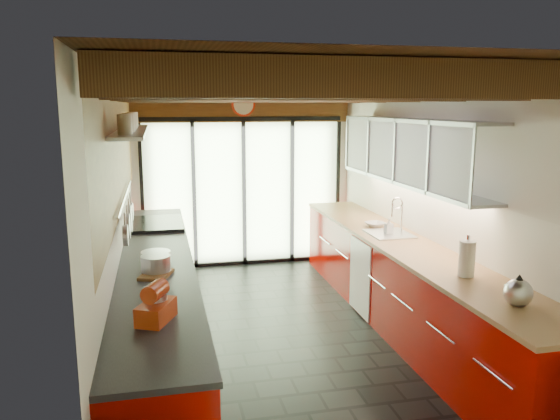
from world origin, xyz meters
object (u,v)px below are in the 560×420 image
(paper_towel, at_px, (467,259))
(soap_bottle, at_px, (389,226))
(kettle, at_px, (518,291))
(stand_mixer, at_px, (156,305))
(bowl, at_px, (375,225))

(paper_towel, relative_size, soap_bottle, 2.00)
(kettle, distance_m, paper_towel, 0.68)
(stand_mixer, bearing_deg, bowl, 43.10)
(stand_mixer, xyz_separation_m, soap_bottle, (2.54, 1.99, -0.02))
(kettle, bearing_deg, soap_bottle, 90.00)
(paper_towel, distance_m, bowl, 1.98)
(stand_mixer, distance_m, kettle, 2.55)
(kettle, relative_size, soap_bottle, 1.44)
(stand_mixer, xyz_separation_m, paper_towel, (2.54, 0.41, 0.04))
(soap_bottle, distance_m, bowl, 0.40)
(soap_bottle, bearing_deg, bowl, 90.00)
(soap_bottle, bearing_deg, paper_towel, -90.00)
(soap_bottle, xyz_separation_m, bowl, (0.00, 0.39, -0.06))
(paper_towel, distance_m, soap_bottle, 1.58)
(paper_towel, height_order, soap_bottle, paper_towel)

